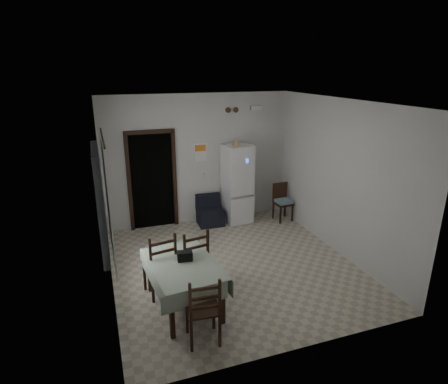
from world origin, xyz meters
name	(u,v)px	position (x,y,z in m)	size (l,w,h in m)	color
ground	(233,266)	(0.00, 0.00, 0.00)	(4.50, 4.50, 0.00)	beige
ceiling	(234,102)	(0.00, 0.00, 2.90)	(4.20, 4.50, 0.02)	white
wall_back	(198,160)	(0.00, 2.25, 1.45)	(4.20, 0.02, 2.90)	silver
wall_front	(302,247)	(0.00, -2.25, 1.45)	(4.20, 0.02, 2.90)	silver
wall_left	(104,204)	(-2.10, 0.00, 1.45)	(0.02, 4.50, 2.90)	silver
wall_right	(339,178)	(2.10, 0.00, 1.45)	(0.02, 4.50, 2.90)	silver
doorway	(151,179)	(-1.05, 2.45, 1.06)	(1.06, 0.52, 2.22)	black
window_recess	(100,202)	(-2.15, -0.20, 1.55)	(0.10, 1.20, 1.60)	silver
curtain	(108,202)	(-2.04, -0.20, 1.55)	(0.02, 1.45, 1.85)	silver
curtain_rod	(102,137)	(-2.03, -0.20, 2.50)	(0.02, 0.02, 1.60)	black
calendar	(200,152)	(0.05, 2.24, 1.62)	(0.28, 0.02, 0.40)	white
calendar_image	(200,148)	(0.05, 2.23, 1.72)	(0.24, 0.01, 0.14)	orange
light_switch	(205,175)	(0.15, 2.24, 1.10)	(0.08, 0.02, 0.12)	beige
vent_left	(228,110)	(0.70, 2.23, 2.52)	(0.12, 0.12, 0.03)	#543621
vent_right	(236,110)	(0.88, 2.23, 2.52)	(0.12, 0.12, 0.03)	#543621
emergency_light	(256,108)	(1.35, 2.21, 2.55)	(0.25, 0.07, 0.09)	white
fridge	(237,184)	(0.82, 1.93, 0.90)	(0.58, 0.58, 1.80)	white
tan_cone	(236,142)	(0.75, 1.87, 1.88)	(0.20, 0.20, 0.16)	tan
navy_seat	(210,210)	(0.17, 1.93, 0.34)	(0.56, 0.54, 0.67)	black
corner_chair	(283,203)	(1.85, 1.62, 0.43)	(0.38, 0.38, 0.87)	black
dining_table	(184,285)	(-1.12, -0.88, 0.36)	(0.92, 1.40, 0.73)	#99A990
black_bag	(185,256)	(-1.06, -0.81, 0.80)	(0.22, 0.13, 0.14)	black
dining_chair_far_left	(160,263)	(-1.38, -0.42, 0.53)	(0.46, 0.46, 1.07)	black
dining_chair_far_right	(192,258)	(-0.87, -0.43, 0.53)	(0.45, 0.45, 1.06)	black
dining_chair_near_head	(203,307)	(-1.05, -1.68, 0.50)	(0.42, 0.42, 0.99)	black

